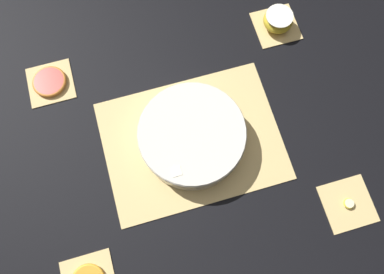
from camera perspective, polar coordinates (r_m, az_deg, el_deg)
ground_plane at (r=1.03m, az=0.00°, el=-0.57°), size 6.00×6.00×0.00m
bamboo_mat_center at (r=1.02m, az=0.00°, el=-0.53°), size 0.48×0.36×0.01m
coaster_mat_near_left at (r=1.21m, az=12.68°, el=16.22°), size 0.13×0.13×0.01m
coaster_mat_near_right at (r=1.16m, az=-20.75°, el=7.71°), size 0.13×0.13×0.01m
coaster_mat_far_left at (r=1.07m, az=22.66°, el=-9.37°), size 0.13×0.13×0.01m
fruit_salad_bowl at (r=0.98m, az=0.01°, el=0.17°), size 0.28×0.28×0.08m
apple_half at (r=1.18m, az=12.98°, el=16.96°), size 0.09×0.09×0.05m
banana_coin_single at (r=1.06m, az=22.81°, el=-9.32°), size 0.03×0.03×0.01m
grapefruit_slice at (r=1.15m, az=-20.90°, el=7.89°), size 0.10×0.10×0.01m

